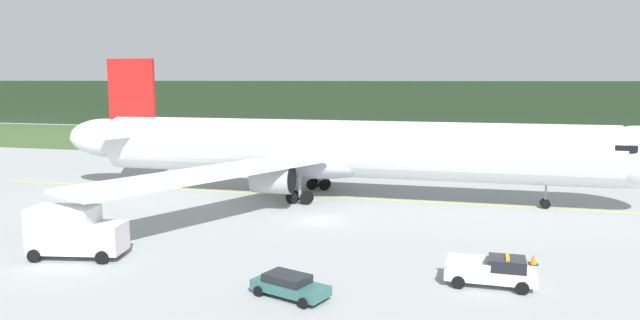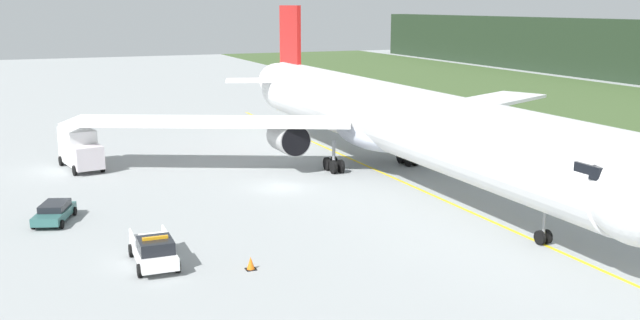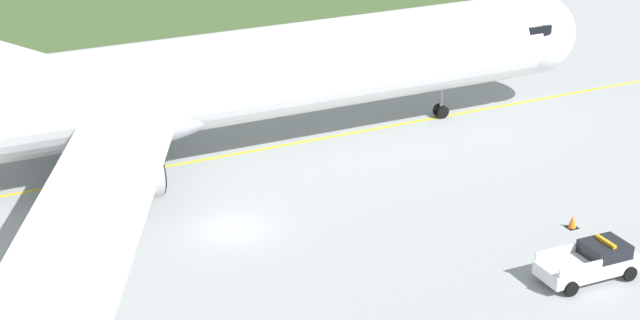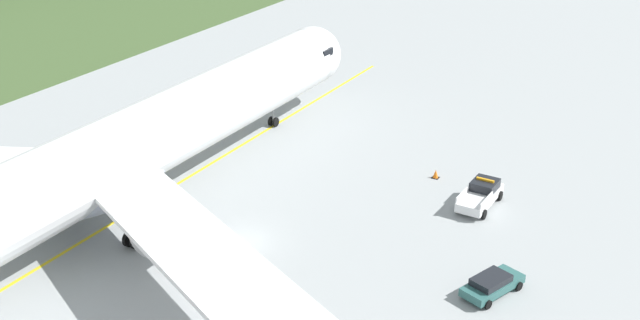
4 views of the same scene
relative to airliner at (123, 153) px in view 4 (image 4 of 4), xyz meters
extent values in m
plane|color=#989C9D|center=(0.62, -9.95, -4.99)|extent=(320.00, 320.00, 0.00)
cube|color=yellow|center=(0.54, 0.01, -4.99)|extent=(82.80, 1.08, 0.01)
cylinder|color=silver|center=(0.54, 0.01, 0.15)|extent=(51.80, 6.27, 5.79)
ellipsoid|color=silver|center=(27.57, 0.26, 0.15)|extent=(6.42, 5.85, 5.79)
ellipsoid|color=#B1B5C4|center=(-2.05, -0.02, -1.45)|extent=(11.92, 6.19, 3.18)
cube|color=black|center=(26.22, 0.25, 1.16)|extent=(1.85, 5.52, 0.70)
cylinder|color=#ABABAB|center=(-4.65, 7.43, -1.91)|extent=(3.70, 2.84, 2.81)
cylinder|color=black|center=(-2.76, 7.45, -1.91)|extent=(0.14, 2.59, 2.58)
cube|color=silver|center=(-7.83, -13.73, -0.58)|extent=(15.37, 24.96, 0.35)
cylinder|color=#ABABAB|center=(-4.51, -7.52, -1.91)|extent=(3.70, 2.84, 2.81)
cylinder|color=black|center=(-2.62, -7.50, -1.91)|extent=(0.14, 2.59, 2.58)
cylinder|color=gray|center=(20.21, 0.19, -3.42)|extent=(0.20, 0.20, 2.25)
cylinder|color=black|center=(20.20, 0.45, -4.54)|extent=(0.90, 0.23, 0.90)
cylinder|color=black|center=(20.21, -0.07, -4.54)|extent=(0.90, 0.23, 0.90)
cylinder|color=gray|center=(-3.08, 3.73, -3.27)|extent=(0.28, 0.28, 2.25)
cylinder|color=black|center=(-2.38, 3.39, -4.39)|extent=(1.20, 0.31, 1.20)
cylinder|color=black|center=(-2.38, 4.09, -4.39)|extent=(1.20, 0.31, 1.20)
cylinder|color=black|center=(-3.78, 3.38, -4.39)|extent=(1.20, 0.31, 1.20)
cylinder|color=black|center=(-3.78, 4.08, -4.39)|extent=(1.20, 0.31, 1.20)
cylinder|color=gray|center=(-3.01, -3.79, -3.27)|extent=(0.28, 0.28, 2.25)
cylinder|color=black|center=(-2.31, -3.43, -4.39)|extent=(1.20, 0.31, 1.20)
cylinder|color=black|center=(-2.31, -4.13, -4.39)|extent=(1.20, 0.31, 1.20)
cylinder|color=black|center=(-3.71, -3.45, -4.39)|extent=(1.20, 0.31, 1.20)
cylinder|color=black|center=(-3.71, -4.15, -4.39)|extent=(1.20, 0.31, 1.20)
cube|color=white|center=(14.53, -22.69, -4.26)|extent=(5.27, 2.11, 0.70)
cube|color=black|center=(15.48, -22.71, -3.56)|extent=(2.12, 1.90, 0.70)
cube|color=white|center=(13.30, -21.71, -3.69)|extent=(2.51, 0.14, 0.45)
cube|color=white|center=(13.26, -23.63, -3.69)|extent=(2.51, 0.14, 0.45)
cube|color=orange|center=(15.48, -22.71, -3.13)|extent=(0.22, 1.42, 0.16)
cylinder|color=black|center=(16.33, -21.69, -4.61)|extent=(0.76, 0.25, 0.76)
cylinder|color=black|center=(16.30, -23.75, -4.61)|extent=(0.76, 0.25, 0.76)
cylinder|color=black|center=(12.77, -21.63, -4.61)|extent=(0.76, 0.25, 0.76)
cylinder|color=black|center=(12.74, -23.69, -4.61)|extent=(0.76, 0.25, 0.76)
cube|color=#2E5E5B|center=(3.62, -27.49, -4.42)|extent=(4.81, 3.19, 0.55)
cube|color=black|center=(3.41, -27.42, -3.92)|extent=(2.89, 2.34, 0.45)
cylinder|color=black|center=(5.41, -27.14, -4.69)|extent=(0.63, 0.37, 0.60)
cylinder|color=black|center=(4.79, -28.89, -4.69)|extent=(0.63, 0.37, 0.60)
cylinder|color=black|center=(2.46, -26.10, -4.69)|extent=(0.63, 0.37, 0.60)
cylinder|color=black|center=(1.84, -27.85, -4.69)|extent=(0.63, 0.37, 0.60)
cube|color=black|center=(17.46, -17.83, -4.98)|extent=(0.59, 0.59, 0.03)
cone|color=orange|center=(17.46, -17.83, -4.61)|extent=(0.45, 0.45, 0.71)
camera|label=1|loc=(13.17, -56.91, 7.18)|focal=32.16mm
camera|label=2|loc=(54.37, -28.97, 9.51)|focal=40.68mm
camera|label=3|loc=(-16.89, -57.56, 20.25)|focal=57.97mm
camera|label=4|loc=(-38.19, -39.22, 23.70)|focal=44.00mm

